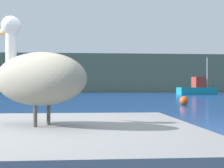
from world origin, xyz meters
name	(u,v)px	position (x,y,z in m)	size (l,w,h in m)	color
hillside_backdrop	(84,74)	(0.00, 63.38, 3.69)	(140.00, 15.38, 7.38)	#5B664C
pelican	(36,77)	(0.54, -0.05, 1.12)	(1.12, 0.94, 0.91)	gray
fishing_boat_teal	(197,89)	(15.67, 38.48, 0.81)	(5.53, 2.49, 5.07)	teal
mooring_buoy	(184,101)	(6.41, 14.82, 0.25)	(0.51, 0.51, 0.51)	#E54C19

